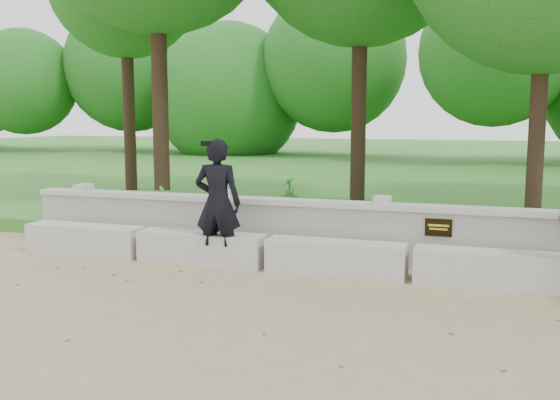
# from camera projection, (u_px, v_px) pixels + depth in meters

# --- Properties ---
(ground) EXTENTS (80.00, 80.00, 0.00)m
(ground) POSITION_uv_depth(u_px,v_px,m) (387.00, 326.00, 6.37)
(ground) COLOR tan
(ground) RESTS_ON ground
(lawn) EXTENTS (40.00, 22.00, 0.25)m
(lawn) POSITION_uv_depth(u_px,v_px,m) (457.00, 181.00, 19.51)
(lawn) COLOR #2A6722
(lawn) RESTS_ON ground
(concrete_bench) EXTENTS (11.90, 0.45, 0.45)m
(concrete_bench) POSITION_uv_depth(u_px,v_px,m) (410.00, 263.00, 8.12)
(concrete_bench) COLOR beige
(concrete_bench) RESTS_ON ground
(parapet_wall) EXTENTS (12.50, 0.35, 0.90)m
(parapet_wall) POSITION_uv_depth(u_px,v_px,m) (417.00, 236.00, 8.75)
(parapet_wall) COLOR beige
(parapet_wall) RESTS_ON ground
(man_main) EXTENTS (0.71, 0.63, 1.83)m
(man_main) POSITION_uv_depth(u_px,v_px,m) (218.00, 203.00, 8.78)
(man_main) COLOR black
(man_main) RESTS_ON ground
(shrub_a) EXTENTS (0.38, 0.43, 0.68)m
(shrub_a) POSITION_uv_depth(u_px,v_px,m) (164.00, 205.00, 10.84)
(shrub_a) COLOR #31852D
(shrub_a) RESTS_ON lawn
(shrub_d) EXTENTS (0.44, 0.46, 0.64)m
(shrub_d) POSITION_uv_depth(u_px,v_px,m) (289.00, 192.00, 12.85)
(shrub_d) COLOR #31852D
(shrub_d) RESTS_ON lawn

